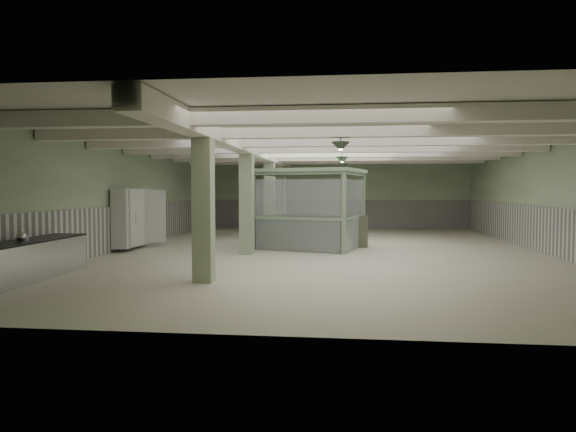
# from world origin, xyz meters

# --- Properties ---
(floor) EXTENTS (20.00, 20.00, 0.00)m
(floor) POSITION_xyz_m (0.00, 0.00, 0.00)
(floor) COLOR silver
(floor) RESTS_ON ground
(ceiling) EXTENTS (14.00, 20.00, 0.02)m
(ceiling) POSITION_xyz_m (0.00, 0.00, 3.60)
(ceiling) COLOR silver
(ceiling) RESTS_ON wall_back
(wall_back) EXTENTS (14.00, 0.02, 3.60)m
(wall_back) POSITION_xyz_m (0.00, 10.00, 1.80)
(wall_back) COLOR #A9C29B
(wall_back) RESTS_ON floor
(wall_front) EXTENTS (14.00, 0.02, 3.60)m
(wall_front) POSITION_xyz_m (0.00, -10.00, 1.80)
(wall_front) COLOR #A9C29B
(wall_front) RESTS_ON floor
(wall_left) EXTENTS (0.02, 20.00, 3.60)m
(wall_left) POSITION_xyz_m (-7.00, 0.00, 1.80)
(wall_left) COLOR #A9C29B
(wall_left) RESTS_ON floor
(wall_right) EXTENTS (0.02, 20.00, 3.60)m
(wall_right) POSITION_xyz_m (7.00, 0.00, 1.80)
(wall_right) COLOR #A9C29B
(wall_right) RESTS_ON floor
(wainscot_left) EXTENTS (0.05, 19.90, 1.50)m
(wainscot_left) POSITION_xyz_m (-6.97, 0.00, 0.75)
(wainscot_left) COLOR silver
(wainscot_left) RESTS_ON floor
(wainscot_right) EXTENTS (0.05, 19.90, 1.50)m
(wainscot_right) POSITION_xyz_m (6.97, 0.00, 0.75)
(wainscot_right) COLOR silver
(wainscot_right) RESTS_ON floor
(wainscot_back) EXTENTS (13.90, 0.05, 1.50)m
(wainscot_back) POSITION_xyz_m (0.00, 9.97, 0.75)
(wainscot_back) COLOR silver
(wainscot_back) RESTS_ON floor
(girder) EXTENTS (0.45, 19.90, 0.40)m
(girder) POSITION_xyz_m (-2.50, 0.00, 3.38)
(girder) COLOR white
(girder) RESTS_ON ceiling
(beam_a) EXTENTS (13.90, 0.35, 0.32)m
(beam_a) POSITION_xyz_m (0.00, -7.50, 3.42)
(beam_a) COLOR white
(beam_a) RESTS_ON ceiling
(beam_b) EXTENTS (13.90, 0.35, 0.32)m
(beam_b) POSITION_xyz_m (0.00, -5.00, 3.42)
(beam_b) COLOR white
(beam_b) RESTS_ON ceiling
(beam_c) EXTENTS (13.90, 0.35, 0.32)m
(beam_c) POSITION_xyz_m (0.00, -2.50, 3.42)
(beam_c) COLOR white
(beam_c) RESTS_ON ceiling
(beam_d) EXTENTS (13.90, 0.35, 0.32)m
(beam_d) POSITION_xyz_m (0.00, 0.00, 3.42)
(beam_d) COLOR white
(beam_d) RESTS_ON ceiling
(beam_e) EXTENTS (13.90, 0.35, 0.32)m
(beam_e) POSITION_xyz_m (0.00, 2.50, 3.42)
(beam_e) COLOR white
(beam_e) RESTS_ON ceiling
(beam_f) EXTENTS (13.90, 0.35, 0.32)m
(beam_f) POSITION_xyz_m (0.00, 5.00, 3.42)
(beam_f) COLOR white
(beam_f) RESTS_ON ceiling
(beam_g) EXTENTS (13.90, 0.35, 0.32)m
(beam_g) POSITION_xyz_m (0.00, 7.50, 3.42)
(beam_g) COLOR white
(beam_g) RESTS_ON ceiling
(column_a) EXTENTS (0.42, 0.42, 3.60)m
(column_a) POSITION_xyz_m (-2.50, -6.00, 1.80)
(column_a) COLOR #9DAD8B
(column_a) RESTS_ON floor
(column_b) EXTENTS (0.42, 0.42, 3.60)m
(column_b) POSITION_xyz_m (-2.50, -1.00, 1.80)
(column_b) COLOR #9DAD8B
(column_b) RESTS_ON floor
(column_c) EXTENTS (0.42, 0.42, 3.60)m
(column_c) POSITION_xyz_m (-2.50, 4.00, 1.80)
(column_c) COLOR #9DAD8B
(column_c) RESTS_ON floor
(column_d) EXTENTS (0.42, 0.42, 3.60)m
(column_d) POSITION_xyz_m (-2.50, 8.00, 1.80)
(column_d) COLOR #9DAD8B
(column_d) RESTS_ON floor
(pendant_front) EXTENTS (0.44, 0.44, 0.22)m
(pendant_front) POSITION_xyz_m (0.50, -5.00, 3.05)
(pendant_front) COLOR #324131
(pendant_front) RESTS_ON ceiling
(pendant_mid) EXTENTS (0.44, 0.44, 0.22)m
(pendant_mid) POSITION_xyz_m (0.50, 0.50, 3.05)
(pendant_mid) COLOR #324131
(pendant_mid) RESTS_ON ceiling
(pendant_back) EXTENTS (0.44, 0.44, 0.22)m
(pendant_back) POSITION_xyz_m (0.50, 5.50, 3.05)
(pendant_back) COLOR #324131
(pendant_back) RESTS_ON ceiling
(prep_counter) EXTENTS (0.91, 5.24, 0.91)m
(prep_counter) POSITION_xyz_m (-6.54, -7.00, 0.46)
(prep_counter) COLOR #B6B7BB
(prep_counter) RESTS_ON floor
(pitcher_near) EXTENTS (0.26, 0.29, 0.30)m
(pitcher_near) POSITION_xyz_m (-6.43, -6.58, 1.05)
(pitcher_near) COLOR #B6B7BB
(pitcher_near) RESTS_ON prep_counter
(orange_bowl) EXTENTS (0.33, 0.33, 0.10)m
(orange_bowl) POSITION_xyz_m (-6.64, -6.24, 0.95)
(orange_bowl) COLOR #B2B2B7
(orange_bowl) RESTS_ON prep_counter
(walkin_cooler) EXTENTS (1.05, 2.14, 1.96)m
(walkin_cooler) POSITION_xyz_m (-6.62, -0.19, 0.98)
(walkin_cooler) COLOR silver
(walkin_cooler) RESTS_ON floor
(guard_booth) EXTENTS (4.05, 3.68, 2.76)m
(guard_booth) POSITION_xyz_m (-0.61, 0.97, 1.84)
(guard_booth) COLOR gray
(guard_booth) RESTS_ON floor
(filing_cabinet) EXTENTS (0.49, 0.60, 1.15)m
(filing_cabinet) POSITION_xyz_m (1.17, 1.35, 0.57)
(filing_cabinet) COLOR #5E5E4E
(filing_cabinet) RESTS_ON floor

